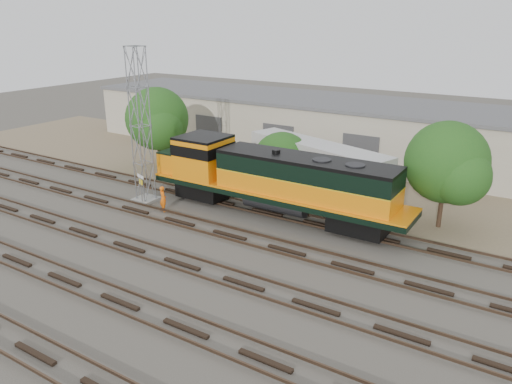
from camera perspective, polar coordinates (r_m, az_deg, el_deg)
The scene contains 12 objects.
ground at distance 29.73m, azimuth -4.70°, elevation -6.06°, with size 140.00×140.00×0.00m, color #47423A.
dirt_strip at distance 41.83m, azimuth 7.63°, elevation 1.49°, with size 80.00×16.00×0.02m, color #726047.
tracks at distance 27.61m, azimuth -8.45°, elevation -8.13°, with size 80.00×20.40×0.28m.
warehouse at distance 48.29m, azimuth 11.83°, elevation 6.91°, with size 58.40×10.40×5.30m.
locomotive at distance 33.28m, azimuth 1.78°, elevation 1.54°, with size 18.64×3.27×4.48m.
signal_tower at distance 36.02m, azimuth -13.02°, elevation 6.98°, with size 1.61×1.61×10.93m.
sign_post at distance 36.21m, azimuth -13.01°, elevation 0.95°, with size 0.89×0.36×2.28m.
worker at distance 34.91m, azimuth -10.58°, elevation -0.77°, with size 0.66×0.43×1.81m, color orange.
semi_trailer at distance 37.70m, azimuth 7.27°, elevation 3.35°, with size 12.70×6.38×3.86m.
tree_west at distance 44.17m, azimuth -11.14°, elevation 7.95°, with size 5.72×5.45×7.13m.
tree_mid at distance 38.73m, azimuth 3.15°, elevation 3.17°, with size 4.92×4.69×4.69m.
tree_east at distance 32.60m, azimuth 21.29°, elevation 2.82°, with size 5.34×5.08×6.86m.
Camera 1 is at (16.27, -21.37, 12.73)m, focal length 35.00 mm.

